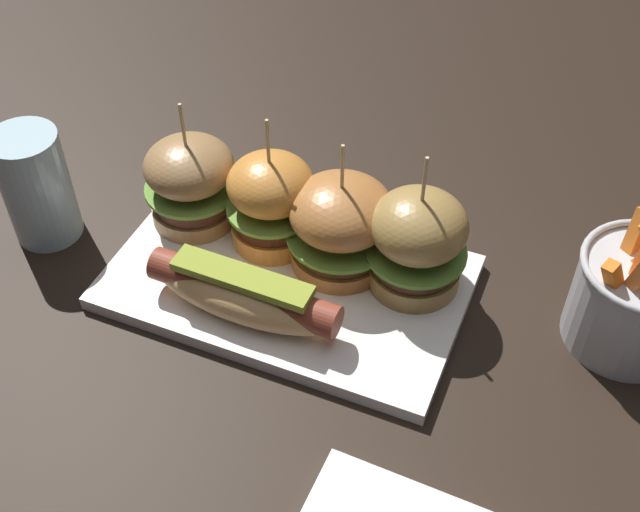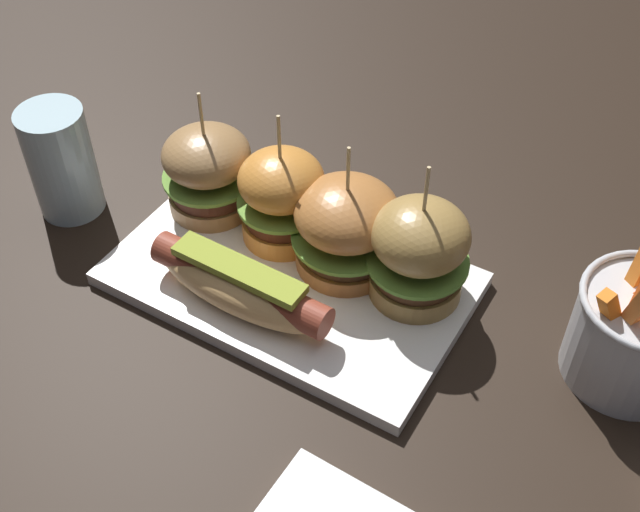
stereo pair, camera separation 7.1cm
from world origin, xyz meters
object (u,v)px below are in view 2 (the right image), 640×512
at_px(hot_dog, 240,286).
at_px(slider_center_left, 282,196).
at_px(slider_far_right, 419,251).
at_px(water_glass, 61,162).
at_px(slider_center_right, 346,226).
at_px(fries_bucket, 637,333).
at_px(platter_main, 290,279).
at_px(slider_far_left, 208,170).

xyz_separation_m(hot_dog, slider_center_left, (-0.02, 0.10, 0.02)).
xyz_separation_m(slider_far_right, water_glass, (-0.36, -0.06, -0.01)).
bearing_deg(slider_far_right, slider_center_left, 179.36).
relative_size(slider_center_right, fries_bucket, 0.94).
bearing_deg(slider_center_right, water_glass, -167.92).
relative_size(platter_main, slider_far_left, 2.44).
bearing_deg(slider_far_right, hot_dog, -143.15).
height_order(platter_main, water_glass, water_glass).
relative_size(hot_dog, water_glass, 1.53).
distance_m(slider_center_left, slider_far_right, 0.14).
relative_size(slider_far_right, fries_bucket, 1.00).
bearing_deg(platter_main, slider_far_left, 160.91).
xyz_separation_m(platter_main, slider_center_right, (0.04, 0.04, 0.05)).
xyz_separation_m(slider_center_right, water_glass, (-0.29, -0.06, -0.00)).
bearing_deg(slider_center_left, platter_main, -51.07).
bearing_deg(slider_far_left, hot_dog, -42.93).
relative_size(slider_center_left, slider_center_right, 1.04).
height_order(slider_center_right, fries_bucket, slider_center_right).
height_order(slider_center_left, fries_bucket, slider_center_left).
distance_m(hot_dog, fries_bucket, 0.33).
xyz_separation_m(slider_center_right, fries_bucket, (0.26, 0.02, -0.01)).
bearing_deg(slider_center_left, slider_center_right, -1.69).
distance_m(platter_main, fries_bucket, 0.30).
relative_size(platter_main, slider_center_left, 2.34).
bearing_deg(slider_far_right, water_glass, -170.20).
bearing_deg(platter_main, water_glass, -175.15).
xyz_separation_m(platter_main, hot_dog, (-0.02, -0.05, 0.03)).
distance_m(hot_dog, water_glass, 0.24).
bearing_deg(hot_dog, water_glass, 172.25).
height_order(platter_main, slider_far_left, slider_far_left).
bearing_deg(water_glass, platter_main, 4.85).
relative_size(slider_far_left, water_glass, 1.15).
relative_size(slider_far_right, water_glass, 1.23).
bearing_deg(slider_far_left, slider_center_left, 0.91).
xyz_separation_m(slider_far_left, fries_bucket, (0.41, 0.02, -0.01)).
relative_size(platter_main, fries_bucket, 2.27).
relative_size(slider_far_left, slider_center_right, 0.99).
distance_m(slider_center_right, fries_bucket, 0.26).
distance_m(hot_dog, slider_far_right, 0.16).
bearing_deg(slider_center_right, fries_bucket, 4.52).
bearing_deg(slider_center_left, slider_far_right, -0.64).
height_order(hot_dog, water_glass, water_glass).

